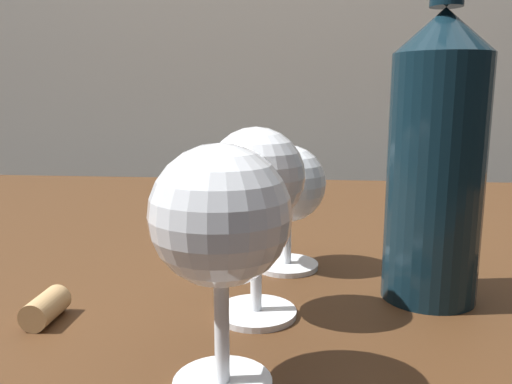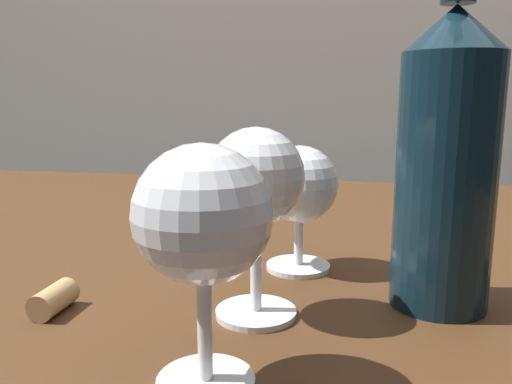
{
  "view_description": "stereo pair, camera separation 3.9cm",
  "coord_description": "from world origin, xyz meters",
  "views": [
    {
      "loc": [
        0.05,
        -0.6,
        0.95
      ],
      "look_at": [
        0.01,
        -0.22,
        0.87
      ],
      "focal_mm": 36.06,
      "sensor_mm": 36.0,
      "label": 1
    },
    {
      "loc": [
        0.08,
        -0.59,
        0.95
      ],
      "look_at": [
        0.01,
        -0.22,
        0.87
      ],
      "focal_mm": 36.06,
      "sensor_mm": 36.0,
      "label": 2
    }
  ],
  "objects": [
    {
      "name": "wine_glass_chardonnay",
      "position": [
        0.03,
        -0.1,
        0.85
      ],
      "size": [
        0.08,
        0.08,
        0.12
      ],
      "color": "white",
      "rests_on": "dining_table"
    },
    {
      "name": "wine_bottle",
      "position": [
        0.15,
        -0.17,
        0.9
      ],
      "size": [
        0.08,
        0.08,
        0.32
      ],
      "color": "#0F232D",
      "rests_on": "dining_table"
    },
    {
      "name": "wine_glass_port",
      "position": [
        -0.0,
        -0.32,
        0.87
      ],
      "size": [
        0.08,
        0.08,
        0.15
      ],
      "color": "white",
      "rests_on": "dining_table"
    },
    {
      "name": "cork",
      "position": [
        -0.15,
        -0.24,
        0.78
      ],
      "size": [
        0.02,
        0.04,
        0.02
      ],
      "primitive_type": "cylinder",
      "rotation": [
        1.57,
        0.0,
        0.0
      ],
      "color": "tan",
      "rests_on": "dining_table"
    },
    {
      "name": "wine_glass_cabernet",
      "position": [
        0.01,
        -0.22,
        0.88
      ],
      "size": [
        0.07,
        0.07,
        0.15
      ],
      "color": "white",
      "rests_on": "dining_table"
    },
    {
      "name": "dining_table",
      "position": [
        0.0,
        0.0,
        0.68
      ],
      "size": [
        1.48,
        0.87,
        0.77
      ],
      "color": "#472B16",
      "rests_on": "ground_plane"
    }
  ]
}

